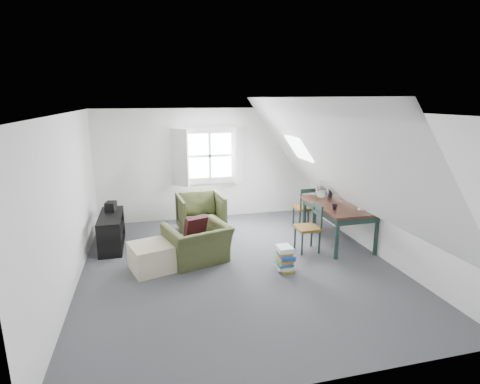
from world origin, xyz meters
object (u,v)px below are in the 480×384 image
object	(u,v)px
armchair_near	(198,261)
dining_table	(338,209)
ottoman	(152,257)
armchair_far	(201,233)
media_shelf	(112,233)
magazine_stack	(285,259)
dining_chair_far	(305,207)
dining_chair_near	(309,227)

from	to	relation	value
armchair_near	dining_table	world-z (taller)	dining_table
ottoman	dining_table	bearing A→B (deg)	5.55
armchair_near	armchair_far	distance (m)	1.38
armchair_near	ottoman	bearing A→B (deg)	-6.58
armchair_near	dining_table	bearing A→B (deg)	167.27
armchair_far	dining_table	distance (m)	2.80
media_shelf	magazine_stack	xyz separation A→B (m)	(2.79, -1.71, -0.08)
armchair_near	dining_chair_far	size ratio (longest dim) A/B	1.08
armchair_far	dining_chair_near	size ratio (longest dim) A/B	1.04
armchair_far	dining_table	bearing A→B (deg)	-30.29
media_shelf	magazine_stack	world-z (taller)	media_shelf
dining_chair_near	magazine_stack	distance (m)	1.00
armchair_near	media_shelf	distance (m)	1.80
magazine_stack	dining_chair_near	bearing A→B (deg)	43.00
armchair_far	magazine_stack	xyz separation A→B (m)	(1.06, -2.05, 0.20)
armchair_near	dining_chair_near	world-z (taller)	dining_chair_near
ottoman	dining_table	xyz separation A→B (m)	(3.47, 0.34, 0.45)
dining_chair_near	media_shelf	bearing A→B (deg)	-90.99
dining_table	dining_chair_near	world-z (taller)	dining_chair_near
armchair_near	armchair_far	xyz separation A→B (m)	(0.26, 1.36, 0.00)
dining_chair_far	magazine_stack	xyz separation A→B (m)	(-1.12, -1.77, -0.28)
dining_chair_near	media_shelf	distance (m)	3.65
dining_table	dining_chair_near	size ratio (longest dim) A/B	1.77
dining_table	magazine_stack	xyz separation A→B (m)	(-1.40, -0.89, -0.47)
ottoman	dining_chair_near	world-z (taller)	dining_chair_near
dining_chair_far	magazine_stack	bearing A→B (deg)	69.76
media_shelf	magazine_stack	bearing A→B (deg)	-31.82
armchair_far	media_shelf	xyz separation A→B (m)	(-1.72, -0.34, 0.28)
armchair_near	armchair_far	world-z (taller)	armchair_far
magazine_stack	media_shelf	bearing A→B (deg)	148.51
armchair_near	ottoman	world-z (taller)	ottoman
ottoman	dining_chair_far	xyz separation A→B (m)	(3.19, 1.22, 0.26)
media_shelf	armchair_near	bearing A→B (deg)	-35.08
dining_table	dining_chair_near	xyz separation A→B (m)	(-0.69, -0.23, -0.21)
armchair_far	dining_chair_far	xyz separation A→B (m)	(2.18, -0.28, 0.48)
armchair_far	dining_chair_far	size ratio (longest dim) A/B	0.98
armchair_near	magazine_stack	world-z (taller)	magazine_stack
media_shelf	ottoman	bearing A→B (deg)	-58.65
armchair_near	dining_chair_near	size ratio (longest dim) A/B	1.14
dining_table	dining_chair_near	distance (m)	0.76
armchair_far	dining_chair_near	distance (m)	2.30
armchair_far	media_shelf	bearing A→B (deg)	-173.76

